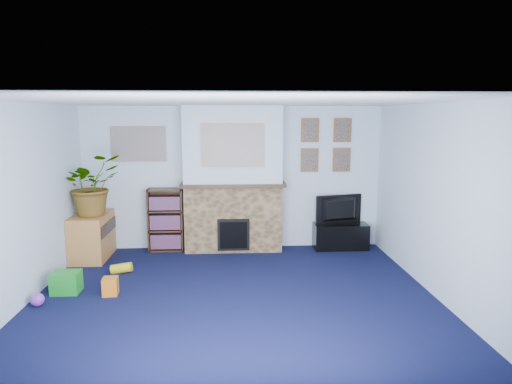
{
  "coord_description": "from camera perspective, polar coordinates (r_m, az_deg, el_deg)",
  "views": [
    {
      "loc": [
        -0.05,
        -5.41,
        2.23
      ],
      "look_at": [
        0.32,
        0.97,
        1.17
      ],
      "focal_mm": 32.0,
      "sensor_mm": 36.0,
      "label": 1
    }
  ],
  "objects": [
    {
      "name": "toy_ball",
      "position": [
        6.14,
        -25.67,
        -11.94
      ],
      "size": [
        0.16,
        0.16,
        0.16
      ],
      "primitive_type": "sphere",
      "color": "purple",
      "rests_on": "ground"
    },
    {
      "name": "wall_left",
      "position": [
        6.02,
        -27.26,
        -1.47
      ],
      "size": [
        0.04,
        4.5,
        2.4
      ],
      "primitive_type": "cube",
      "color": "silver",
      "rests_on": "ground"
    },
    {
      "name": "toy_tube",
      "position": [
        6.93,
        -16.45,
        -9.13
      ],
      "size": [
        0.31,
        0.14,
        0.18
      ],
      "primitive_type": "cylinder",
      "rotation": [
        0.0,
        1.43,
        0.0
      ],
      "color": "yellow",
      "rests_on": "ground"
    },
    {
      "name": "floor",
      "position": [
        5.85,
        -2.64,
        -12.99
      ],
      "size": [
        5.0,
        4.5,
        0.01
      ],
      "primitive_type": "cube",
      "color": "#0D1133",
      "rests_on": "ground"
    },
    {
      "name": "collage_left",
      "position": [
        7.8,
        -14.47,
        5.83
      ],
      "size": [
        0.9,
        0.03,
        0.58
      ],
      "primitive_type": "cube",
      "color": "gray",
      "rests_on": "wall_back"
    },
    {
      "name": "toy_block",
      "position": [
        6.15,
        -17.74,
        -11.18
      ],
      "size": [
        0.2,
        0.2,
        0.22
      ],
      "primitive_type": "cube",
      "rotation": [
        0.0,
        0.0,
        0.08
      ],
      "color": "orange",
      "rests_on": "ground"
    },
    {
      "name": "portrait_bl",
      "position": [
        7.79,
        6.71,
        3.99
      ],
      "size": [
        0.3,
        0.03,
        0.4
      ],
      "primitive_type": "cube",
      "color": "brown",
      "rests_on": "wall_back"
    },
    {
      "name": "portrait_tr",
      "position": [
        7.87,
        10.76,
        7.6
      ],
      "size": [
        0.3,
        0.03,
        0.4
      ],
      "primitive_type": "cube",
      "color": "brown",
      "rests_on": "wall_back"
    },
    {
      "name": "wall_right",
      "position": [
        6.06,
        21.62,
        -1.01
      ],
      "size": [
        0.04,
        4.5,
        2.4
      ],
      "primitive_type": "cube",
      "color": "silver",
      "rests_on": "ground"
    },
    {
      "name": "mantel_candle",
      "position": [
        7.48,
        -0.63,
        1.75
      ],
      "size": [
        0.05,
        0.05,
        0.17
      ],
      "primitive_type": "cylinder",
      "color": "#B2BFC6",
      "rests_on": "chimney_breast"
    },
    {
      "name": "wall_back",
      "position": [
        7.72,
        -2.91,
        1.76
      ],
      "size": [
        5.0,
        0.04,
        2.4
      ],
      "primitive_type": "cube",
      "color": "silver",
      "rests_on": "ground"
    },
    {
      "name": "wall_front",
      "position": [
        3.32,
        -2.32,
        -8.63
      ],
      "size": [
        5.0,
        0.04,
        2.4
      ],
      "primitive_type": "cube",
      "color": "silver",
      "rests_on": "ground"
    },
    {
      "name": "ceiling",
      "position": [
        5.41,
        -2.83,
        11.23
      ],
      "size": [
        5.0,
        4.5,
        0.01
      ],
      "primitive_type": "cube",
      "color": "white",
      "rests_on": "wall_back"
    },
    {
      "name": "mantel_can",
      "position": [
        7.52,
        2.83,
        1.63
      ],
      "size": [
        0.06,
        0.06,
        0.11
      ],
      "primitive_type": "cylinder",
      "color": "orange",
      "rests_on": "chimney_breast"
    },
    {
      "name": "television",
      "position": [
        7.84,
        10.58,
        -2.19
      ],
      "size": [
        0.84,
        0.32,
        0.48
      ],
      "primitive_type": "imported",
      "rotation": [
        0.0,
        0.0,
        3.4
      ],
      "color": "black",
      "rests_on": "tv_stand"
    },
    {
      "name": "bookshelf",
      "position": [
        7.78,
        -11.18,
        -3.58
      ],
      "size": [
        0.58,
        0.28,
        1.05
      ],
      "color": "#311E11",
      "rests_on": "ground"
    },
    {
      "name": "chimney_breast",
      "position": [
        7.52,
        -2.9,
        1.43
      ],
      "size": [
        1.72,
        0.5,
        2.4
      ],
      "color": "brown",
      "rests_on": "ground"
    },
    {
      "name": "collage_main",
      "position": [
        7.25,
        -2.92,
        5.87
      ],
      "size": [
        1.0,
        0.03,
        0.68
      ],
      "primitive_type": "cube",
      "color": "gray",
      "rests_on": "chimney_breast"
    },
    {
      "name": "mantel_clock",
      "position": [
        7.47,
        -3.28,
        1.65
      ],
      "size": [
        0.1,
        0.06,
        0.14
      ],
      "primitive_type": "cube",
      "color": "gold",
      "rests_on": "chimney_breast"
    },
    {
      "name": "sideboard",
      "position": [
        7.71,
        -19.79,
        -5.25
      ],
      "size": [
        0.51,
        0.91,
        0.71
      ],
      "primitive_type": "cube",
      "color": "#B7793A",
      "rests_on": "ground"
    },
    {
      "name": "potted_plant",
      "position": [
        7.49,
        -19.88,
        0.86
      ],
      "size": [
        1.13,
        1.13,
        0.95
      ],
      "primitive_type": "imported",
      "rotation": [
        0.0,
        0.0,
        0.76
      ],
      "color": "#26661E",
      "rests_on": "sideboard"
    },
    {
      "name": "green_crate",
      "position": [
        6.41,
        -22.63,
        -10.35
      ],
      "size": [
        0.34,
        0.27,
        0.27
      ],
      "primitive_type": "cube",
      "rotation": [
        0.0,
        0.0,
        0.0
      ],
      "color": "#198C26",
      "rests_on": "ground"
    },
    {
      "name": "mantel_teddy",
      "position": [
        7.49,
        -6.62,
        1.58
      ],
      "size": [
        0.14,
        0.14,
        0.14
      ],
      "primitive_type": "sphere",
      "color": "gray",
      "rests_on": "chimney_breast"
    },
    {
      "name": "tv_stand",
      "position": [
        7.92,
        10.52,
        -5.38
      ],
      "size": [
        0.91,
        0.38,
        0.43
      ],
      "primitive_type": "cube",
      "color": "black",
      "rests_on": "ground"
    },
    {
      "name": "portrait_tl",
      "position": [
        7.76,
        6.78,
        7.67
      ],
      "size": [
        0.3,
        0.03,
        0.4
      ],
      "primitive_type": "cube",
      "color": "brown",
      "rests_on": "wall_back"
    },
    {
      "name": "portrait_br",
      "position": [
        7.9,
        10.65,
        3.97
      ],
      "size": [
        0.3,
        0.03,
        0.4
      ],
      "primitive_type": "cube",
      "color": "brown",
      "rests_on": "wall_back"
    }
  ]
}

